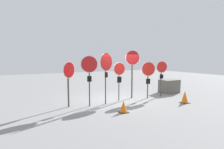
{
  "coord_description": "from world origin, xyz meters",
  "views": [
    {
      "loc": [
        -4.86,
        -8.02,
        2.26
      ],
      "look_at": [
        -0.43,
        0.0,
        1.43
      ],
      "focal_mm": 28.0,
      "sensor_mm": 36.0,
      "label": 1
    }
  ],
  "objects_px": {
    "stop_sign_4": "(132,64)",
    "stop_sign_5": "(148,72)",
    "stop_sign_1": "(89,68)",
    "stop_sign_3": "(119,72)",
    "stop_sign_0": "(69,75)",
    "storage_crate": "(169,86)",
    "stop_sign_6": "(162,71)",
    "stop_sign_2": "(106,65)",
    "traffic_cone_0": "(124,107)",
    "traffic_cone_1": "(185,97)"
  },
  "relations": [
    {
      "from": "stop_sign_4",
      "to": "stop_sign_5",
      "type": "xyz_separation_m",
      "value": [
        0.78,
        -0.47,
        -0.44
      ]
    },
    {
      "from": "stop_sign_1",
      "to": "stop_sign_3",
      "type": "distance_m",
      "value": 1.85
    },
    {
      "from": "stop_sign_0",
      "to": "storage_crate",
      "type": "relative_size",
      "value": 1.83
    },
    {
      "from": "stop_sign_6",
      "to": "storage_crate",
      "type": "relative_size",
      "value": 1.82
    },
    {
      "from": "stop_sign_4",
      "to": "stop_sign_6",
      "type": "xyz_separation_m",
      "value": [
        1.8,
        -0.47,
        -0.42
      ]
    },
    {
      "from": "stop_sign_5",
      "to": "stop_sign_2",
      "type": "bearing_deg",
      "value": -161.5
    },
    {
      "from": "traffic_cone_0",
      "to": "traffic_cone_1",
      "type": "relative_size",
      "value": 0.81
    },
    {
      "from": "stop_sign_2",
      "to": "traffic_cone_0",
      "type": "distance_m",
      "value": 2.29
    },
    {
      "from": "traffic_cone_1",
      "to": "stop_sign_0",
      "type": "bearing_deg",
      "value": 158.63
    },
    {
      "from": "stop_sign_0",
      "to": "traffic_cone_1",
      "type": "height_order",
      "value": "stop_sign_0"
    },
    {
      "from": "stop_sign_5",
      "to": "traffic_cone_1",
      "type": "xyz_separation_m",
      "value": [
        0.94,
        -1.75,
        -1.2
      ]
    },
    {
      "from": "stop_sign_1",
      "to": "storage_crate",
      "type": "height_order",
      "value": "stop_sign_1"
    },
    {
      "from": "stop_sign_6",
      "to": "traffic_cone_1",
      "type": "distance_m",
      "value": 2.14
    },
    {
      "from": "stop_sign_4",
      "to": "stop_sign_6",
      "type": "distance_m",
      "value": 1.91
    },
    {
      "from": "stop_sign_2",
      "to": "stop_sign_3",
      "type": "xyz_separation_m",
      "value": [
        0.92,
        0.27,
        -0.37
      ]
    },
    {
      "from": "stop_sign_3",
      "to": "stop_sign_1",
      "type": "bearing_deg",
      "value": -166.82
    },
    {
      "from": "stop_sign_4",
      "to": "traffic_cone_0",
      "type": "xyz_separation_m",
      "value": [
        -1.89,
        -2.04,
        -1.7
      ]
    },
    {
      "from": "stop_sign_3",
      "to": "storage_crate",
      "type": "bearing_deg",
      "value": 9.66
    },
    {
      "from": "traffic_cone_0",
      "to": "stop_sign_0",
      "type": "bearing_deg",
      "value": 132.67
    },
    {
      "from": "stop_sign_0",
      "to": "storage_crate",
      "type": "bearing_deg",
      "value": -32.26
    },
    {
      "from": "stop_sign_3",
      "to": "stop_sign_6",
      "type": "xyz_separation_m",
      "value": [
        2.8,
        -0.25,
        -0.04
      ]
    },
    {
      "from": "stop_sign_3",
      "to": "stop_sign_4",
      "type": "xyz_separation_m",
      "value": [
        1.0,
        0.22,
        0.39
      ]
    },
    {
      "from": "stop_sign_2",
      "to": "traffic_cone_1",
      "type": "xyz_separation_m",
      "value": [
        3.63,
        -1.74,
        -1.62
      ]
    },
    {
      "from": "stop_sign_6",
      "to": "stop_sign_1",
      "type": "bearing_deg",
      "value": -162.48
    },
    {
      "from": "stop_sign_1",
      "to": "stop_sign_3",
      "type": "bearing_deg",
      "value": 26.88
    },
    {
      "from": "stop_sign_2",
      "to": "stop_sign_6",
      "type": "distance_m",
      "value": 3.73
    },
    {
      "from": "stop_sign_2",
      "to": "stop_sign_6",
      "type": "bearing_deg",
      "value": -21.71
    },
    {
      "from": "traffic_cone_0",
      "to": "traffic_cone_1",
      "type": "xyz_separation_m",
      "value": [
        3.61,
        -0.18,
        0.06
      ]
    },
    {
      "from": "stop_sign_0",
      "to": "stop_sign_5",
      "type": "bearing_deg",
      "value": -39.03
    },
    {
      "from": "stop_sign_4",
      "to": "stop_sign_5",
      "type": "relative_size",
      "value": 1.31
    },
    {
      "from": "stop_sign_1",
      "to": "stop_sign_4",
      "type": "bearing_deg",
      "value": 28.17
    },
    {
      "from": "stop_sign_2",
      "to": "traffic_cone_0",
      "type": "bearing_deg",
      "value": -111.2
    },
    {
      "from": "traffic_cone_1",
      "to": "storage_crate",
      "type": "bearing_deg",
      "value": 59.07
    },
    {
      "from": "stop_sign_4",
      "to": "traffic_cone_1",
      "type": "relative_size",
      "value": 4.38
    },
    {
      "from": "stop_sign_2",
      "to": "traffic_cone_1",
      "type": "relative_size",
      "value": 4.09
    },
    {
      "from": "stop_sign_1",
      "to": "storage_crate",
      "type": "distance_m",
      "value": 6.13
    },
    {
      "from": "stop_sign_0",
      "to": "traffic_cone_1",
      "type": "xyz_separation_m",
      "value": [
        5.39,
        -2.11,
        -1.2
      ]
    },
    {
      "from": "stop_sign_1",
      "to": "traffic_cone_1",
      "type": "bearing_deg",
      "value": -2.69
    },
    {
      "from": "stop_sign_3",
      "to": "traffic_cone_1",
      "type": "height_order",
      "value": "stop_sign_3"
    },
    {
      "from": "stop_sign_4",
      "to": "storage_crate",
      "type": "xyz_separation_m",
      "value": [
        3.14,
        0.15,
        -1.51
      ]
    },
    {
      "from": "stop_sign_3",
      "to": "traffic_cone_0",
      "type": "distance_m",
      "value": 2.42
    },
    {
      "from": "stop_sign_1",
      "to": "stop_sign_4",
      "type": "xyz_separation_m",
      "value": [
        2.8,
        0.49,
        0.14
      ]
    },
    {
      "from": "stop_sign_1",
      "to": "traffic_cone_0",
      "type": "bearing_deg",
      "value": -41.3
    },
    {
      "from": "stop_sign_2",
      "to": "traffic_cone_0",
      "type": "height_order",
      "value": "stop_sign_2"
    },
    {
      "from": "stop_sign_4",
      "to": "stop_sign_6",
      "type": "bearing_deg",
      "value": 1.74
    },
    {
      "from": "stop_sign_2",
      "to": "stop_sign_0",
      "type": "bearing_deg",
      "value": 146.14
    },
    {
      "from": "stop_sign_0",
      "to": "stop_sign_3",
      "type": "bearing_deg",
      "value": -36.68
    },
    {
      "from": "stop_sign_3",
      "to": "stop_sign_4",
      "type": "height_order",
      "value": "stop_sign_4"
    },
    {
      "from": "traffic_cone_1",
      "to": "stop_sign_6",
      "type": "bearing_deg",
      "value": 87.31
    },
    {
      "from": "stop_sign_3",
      "to": "traffic_cone_0",
      "type": "xyz_separation_m",
      "value": [
        -0.9,
        -1.83,
        -1.31
      ]
    }
  ]
}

